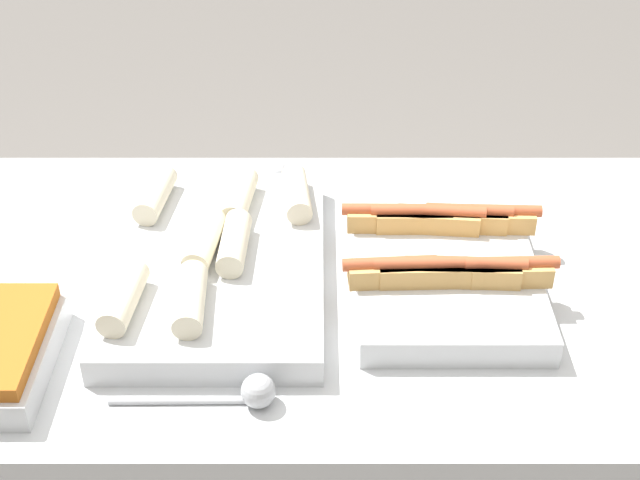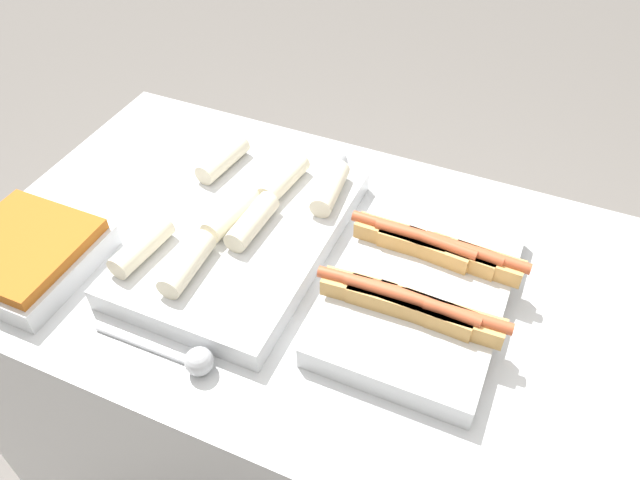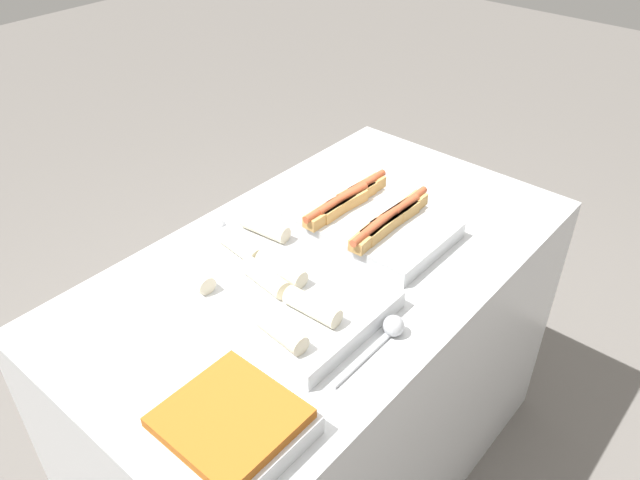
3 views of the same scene
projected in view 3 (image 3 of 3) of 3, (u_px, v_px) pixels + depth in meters
The scene contains 7 objects.
ground_plane at pixel (324, 464), 2.28m from camera, with size 12.00×12.00×0.00m, color slate.
counter at pixel (324, 376), 2.00m from camera, with size 1.51×0.85×0.94m.
tray_hotdogs at pixel (367, 219), 1.82m from camera, with size 0.36×0.47×0.10m.
tray_wraps at pixel (272, 286), 1.58m from camera, with size 0.36×0.55×0.10m.
tray_side_front at pixel (231, 426), 1.23m from camera, with size 0.26×0.27×0.07m.
serving_spoon_near at pixel (390, 330), 1.47m from camera, with size 0.25×0.05×0.05m.
serving_spoon_far at pixel (214, 232), 1.80m from camera, with size 0.25×0.05×0.05m.
Camera 3 is at (-1.05, -0.88, 2.00)m, focal length 35.00 mm.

